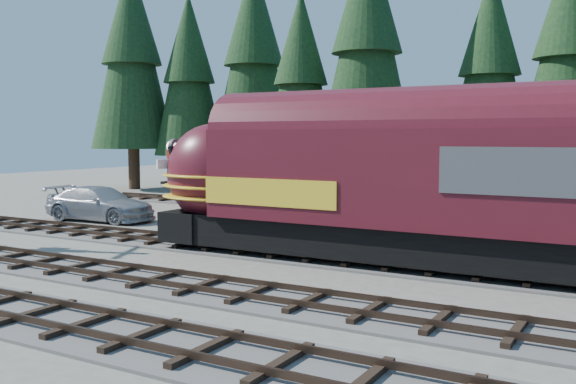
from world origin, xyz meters
The scene contains 8 objects.
ground centered at (0.00, 0.00, 0.00)m, with size 120.00×120.00×0.00m, color #6B665B.
track_spur centered at (-10.00, 18.00, 0.06)m, with size 32.00×3.20×0.33m.
depot centered at (0.00, 10.50, 2.96)m, with size 12.80×7.00×5.30m.
conifer_backdrop centered at (4.21, 24.67, 10.35)m, with size 81.05×21.57×17.06m.
locomotive centered at (-0.24, 4.00, 2.75)m, with size 17.47×3.47×4.75m.
caboose centered at (-15.03, 18.00, 2.44)m, with size 9.36×2.71×4.87m.
pickup_truck_a centered at (-7.80, 9.85, 0.86)m, with size 2.85×6.19×1.72m, color black.
pickup_truck_b centered at (-16.85, 7.75, 0.93)m, with size 2.59×6.38×1.85m, color #9C9EA3.
Camera 1 is at (9.25, -16.99, 4.58)m, focal length 40.00 mm.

